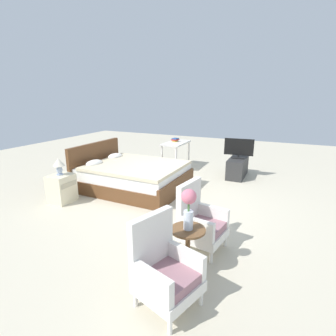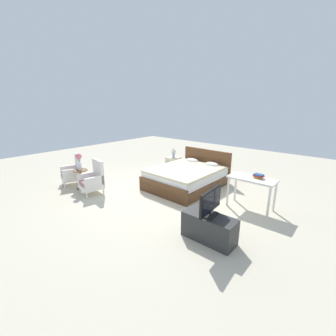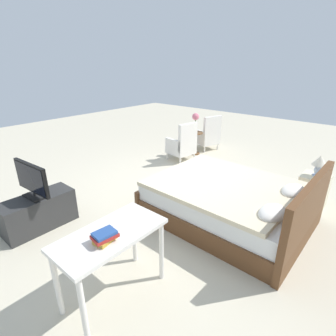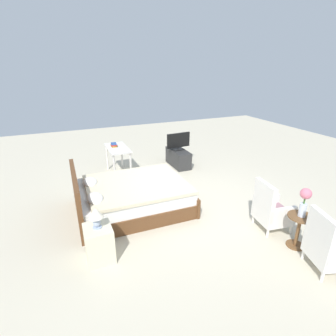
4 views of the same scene
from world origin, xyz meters
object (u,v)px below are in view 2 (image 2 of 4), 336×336
nightstand (173,165)px  armchair_by_window_left (73,172)px  tv_stand (209,228)px  armchair_by_window_right (93,180)px  flower_vase (79,160)px  tv_flatscreen (211,202)px  table_lamp (173,151)px  vanity_desk (252,183)px  book_stack (258,176)px  side_table (81,177)px  bed (188,177)px

nightstand → armchair_by_window_left: bearing=-117.0°
nightstand → tv_stand: bearing=-41.8°
armchair_by_window_right → flower_vase: 0.75m
tv_stand → tv_flatscreen: tv_flatscreen is taller
flower_vase → nightstand: bearing=72.1°
nightstand → table_lamp: (0.00, 0.00, 0.49)m
nightstand → vanity_desk: (3.19, -1.05, 0.36)m
armchair_by_window_left → tv_flatscreen: size_ratio=1.28×
vanity_desk → book_stack: (0.10, 0.07, 0.16)m
flower_vase → table_lamp: (0.96, 2.99, -0.10)m
side_table → flower_vase: flower_vase is taller
flower_vase → tv_flatscreen: (4.09, 0.20, -0.12)m
tv_stand → nightstand: bearing=138.2°
armchair_by_window_left → tv_stand: (4.63, 0.15, -0.13)m
bed → flower_vase: (-2.19, -2.16, 0.56)m
flower_vase → vanity_desk: bearing=25.0°
armchair_by_window_left → side_table: size_ratio=1.62×
flower_vase → tv_flatscreen: size_ratio=0.66×
bed → flower_vase: bearing=-135.3°
nightstand → table_lamp: size_ratio=1.67×
tv_stand → vanity_desk: 1.79m
vanity_desk → tv_stand: bearing=-92.1°
nightstand → tv_stand: nightstand is taller
vanity_desk → book_stack: size_ratio=4.52×
table_lamp → tv_flatscreen: (3.13, -2.79, -0.02)m
flower_vase → tv_stand: (4.09, 0.20, -0.62)m
tv_stand → table_lamp: bearing=138.2°
nightstand → flower_vase: bearing=-107.9°
bed → side_table: (-2.19, -2.16, 0.06)m
nightstand → tv_flatscreen: (3.13, -2.79, 0.47)m
bed → vanity_desk: bed is taller
flower_vase → book_stack: bearing=25.2°
tv_stand → book_stack: 1.90m
tv_flatscreen → book_stack: size_ratio=3.13×
bed → side_table: bearing=-135.3°
side_table → tv_stand: size_ratio=0.59×
armchair_by_window_left → table_lamp: 3.33m
armchair_by_window_left → tv_stand: bearing=1.9°
bed → tv_flatscreen: (1.91, -1.96, 0.44)m
nightstand → vanity_desk: bearing=-18.2°
armchair_by_window_left → side_table: bearing=-4.6°
armchair_by_window_left → side_table: armchair_by_window_left is taller
tv_flatscreen → book_stack: tv_flatscreen is taller
bed → book_stack: 2.14m
armchair_by_window_right → vanity_desk: bearing=27.8°
armchair_by_window_right → tv_stand: size_ratio=0.96×
armchair_by_window_right → side_table: (-0.57, -0.05, -0.02)m
armchair_by_window_right → book_stack: armchair_by_window_right is taller
armchair_by_window_left → vanity_desk: (4.69, 1.90, 0.26)m
tv_stand → vanity_desk: (0.06, 1.74, 0.40)m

